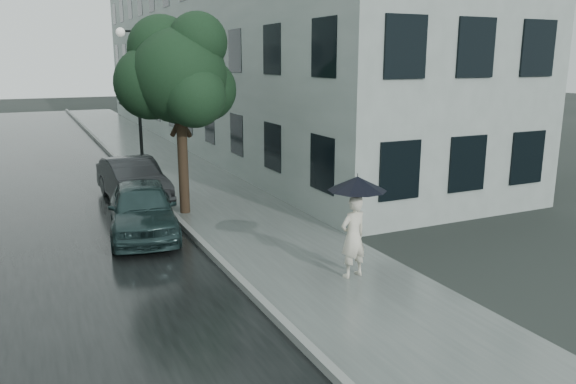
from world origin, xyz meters
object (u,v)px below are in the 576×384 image
street_tree (178,75)px  car_near (142,209)px  pedestrian (353,237)px  lamp_post (135,94)px  car_far (133,180)px

street_tree → car_near: (-1.51, -1.73, -3.22)m
car_near → pedestrian: bearing=-46.4°
pedestrian → lamp_post: 12.33m
street_tree → car_far: 3.90m
car_near → lamp_post: bearing=88.3°
lamp_post → car_near: lamp_post is taller
car_near → car_far: car_near is taller
pedestrian → car_far: bearing=-81.5°
pedestrian → lamp_post: lamp_post is taller
pedestrian → car_near: 5.68m
pedestrian → lamp_post: bearing=-91.2°
lamp_post → car_far: bearing=-122.2°
pedestrian → car_near: pedestrian is taller
lamp_post → car_far: 4.51m
street_tree → car_far: (-1.08, 1.90, -3.23)m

